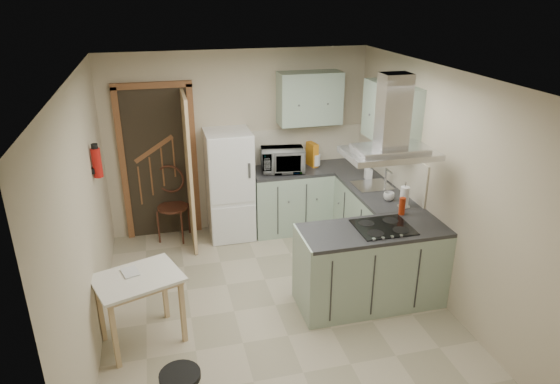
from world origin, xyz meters
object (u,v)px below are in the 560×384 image
object	(u,v)px
peninsula	(371,266)
drop_leaf_table	(141,309)
fridge	(230,185)
bentwood_chair	(173,207)
microwave	(282,160)
extractor_hood	(390,153)

from	to	relation	value
peninsula	drop_leaf_table	distance (m)	2.42
fridge	peninsula	xyz separation A→B (m)	(1.22, -1.98, -0.30)
fridge	bentwood_chair	size ratio (longest dim) A/B	1.62
drop_leaf_table	bentwood_chair	world-z (taller)	bentwood_chair
drop_leaf_table	microwave	world-z (taller)	microwave
drop_leaf_table	microwave	size ratio (longest dim) A/B	1.35
bentwood_chair	microwave	size ratio (longest dim) A/B	1.61
bentwood_chair	extractor_hood	bearing A→B (deg)	-24.31
microwave	bentwood_chair	bearing A→B (deg)	-177.11
peninsula	microwave	size ratio (longest dim) A/B	2.71
fridge	drop_leaf_table	size ratio (longest dim) A/B	1.93
extractor_hood	drop_leaf_table	size ratio (longest dim) A/B	1.16
microwave	fridge	bearing A→B (deg)	-175.07
drop_leaf_table	bentwood_chair	distance (m)	2.19
fridge	microwave	bearing A→B (deg)	-2.98
extractor_hood	drop_leaf_table	world-z (taller)	extractor_hood
peninsula	bentwood_chair	xyz separation A→B (m)	(-2.00, 2.07, 0.01)
fridge	extractor_hood	xyz separation A→B (m)	(1.32, -1.98, 0.97)
peninsula	bentwood_chair	bearing A→B (deg)	133.99
fridge	bentwood_chair	xyz separation A→B (m)	(-0.78, 0.09, -0.29)
fridge	peninsula	distance (m)	2.35
peninsula	extractor_hood	distance (m)	1.27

